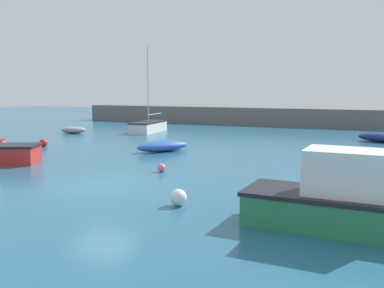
# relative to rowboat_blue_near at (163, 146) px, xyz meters

# --- Properties ---
(ground_plane) EXTENTS (120.00, 120.00, 0.20)m
(ground_plane) POSITION_rel_rowboat_blue_near_xyz_m (2.11, -9.28, -0.43)
(ground_plane) COLOR #235B7A
(harbor_breakwater) EXTENTS (44.06, 3.52, 1.83)m
(harbor_breakwater) POSITION_rel_rowboat_blue_near_xyz_m (2.11, 21.86, 0.59)
(harbor_breakwater) COLOR #66605B
(harbor_breakwater) RESTS_ON ground_plane
(rowboat_blue_near) EXTENTS (2.90, 3.48, 0.65)m
(rowboat_blue_near) POSITION_rel_rowboat_blue_near_xyz_m (0.00, 0.00, 0.00)
(rowboat_blue_near) COLOR #2D56B7
(rowboat_blue_near) RESTS_ON ground_plane
(rowboat_white_midwater) EXTENTS (3.61, 2.08, 0.67)m
(rowboat_white_midwater) POSITION_rel_rowboat_blue_near_xyz_m (12.40, 10.21, 0.01)
(rowboat_white_midwater) COLOR navy
(rowboat_white_midwater) RESTS_ON ground_plane
(motorboat_with_cabin) EXTENTS (6.52, 2.37, 2.19)m
(motorboat_with_cabin) POSITION_rel_rowboat_blue_near_xyz_m (11.56, -11.07, 0.43)
(motorboat_with_cabin) COLOR #287A4C
(motorboat_with_cabin) RESTS_ON ground_plane
(fishing_dinghy_green) EXTENTS (2.37, 1.76, 0.58)m
(fishing_dinghy_green) POSITION_rel_rowboat_blue_near_xyz_m (-11.86, 6.46, -0.04)
(fishing_dinghy_green) COLOR gray
(fishing_dinghy_green) RESTS_ON ground_plane
(sailboat_tall_mast) EXTENTS (2.16, 5.32, 7.51)m
(sailboat_tall_mast) POSITION_rel_rowboat_blue_near_xyz_m (-6.54, 10.05, 0.17)
(sailboat_tall_mast) COLOR white
(sailboat_tall_mast) RESTS_ON ground_plane
(mooring_buoy_white) EXTENTS (0.55, 0.55, 0.55)m
(mooring_buoy_white) POSITION_rel_rowboat_blue_near_xyz_m (6.04, -10.69, -0.05)
(mooring_buoy_white) COLOR white
(mooring_buoy_white) RESTS_ON ground_plane
(mooring_buoy_red) EXTENTS (0.53, 0.53, 0.53)m
(mooring_buoy_red) POSITION_rel_rowboat_blue_near_xyz_m (-8.15, -1.25, -0.06)
(mooring_buoy_red) COLOR red
(mooring_buoy_red) RESTS_ON ground_plane
(mooring_buoy_pink) EXTENTS (0.38, 0.38, 0.38)m
(mooring_buoy_pink) POSITION_rel_rowboat_blue_near_xyz_m (2.89, -5.79, -0.14)
(mooring_buoy_pink) COLOR #EA668C
(mooring_buoy_pink) RESTS_ON ground_plane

